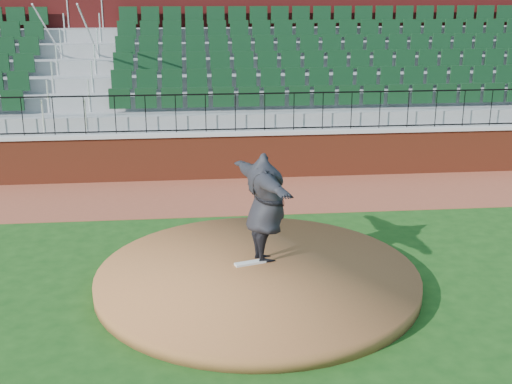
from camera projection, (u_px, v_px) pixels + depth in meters
ground at (265, 288)px, 11.64m from camera, size 90.00×90.00×0.00m
warning_track at (240, 195)px, 16.77m from camera, size 34.00×3.20×0.01m
field_wall at (236, 156)px, 18.10m from camera, size 34.00×0.35×1.20m
wall_cap at (236, 133)px, 17.91m from camera, size 34.00×0.45×0.10m
wall_railing at (235, 113)px, 17.74m from camera, size 34.00×0.05×1.00m
seating_stands at (229, 80)px, 20.18m from camera, size 34.00×5.10×4.60m
concourse_wall at (224, 55)px, 22.70m from camera, size 34.00×0.50×5.50m
pitchers_mound at (257, 278)px, 11.75m from camera, size 5.68×5.68×0.25m
pitching_rubber at (250, 263)px, 12.03m from camera, size 0.59×0.30×0.04m
pitcher at (265, 208)px, 11.91m from camera, size 1.30×2.58×2.03m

